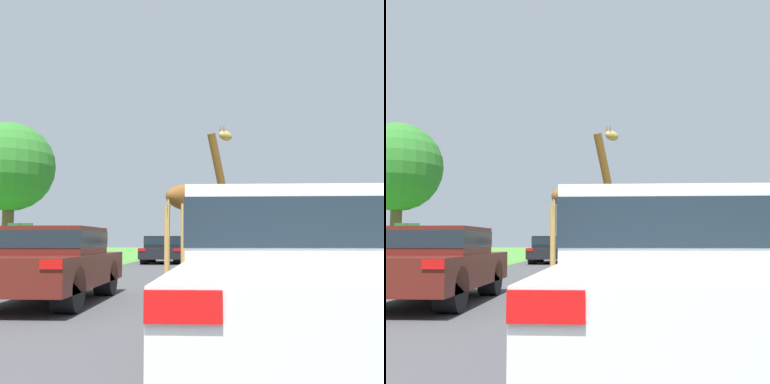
# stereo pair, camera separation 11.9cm
# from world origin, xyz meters

# --- Properties ---
(road) EXTENTS (7.88, 120.00, 0.00)m
(road) POSITION_xyz_m (0.00, 30.00, 0.00)
(road) COLOR #424244
(road) RESTS_ON ground
(giraffe_near_road) EXTENTS (2.12, 2.44, 4.58)m
(giraffe_near_road) POSITION_xyz_m (-0.15, 13.50, 2.23)
(giraffe_near_road) COLOR tan
(giraffe_near_road) RESTS_ON ground
(car_lead_maroon) EXTENTS (1.90, 4.39, 1.49)m
(car_lead_maroon) POSITION_xyz_m (1.07, 4.46, 0.80)
(car_lead_maroon) COLOR silver
(car_lead_maroon) RESTS_ON ground
(car_queue_right) EXTENTS (1.91, 4.05, 1.36)m
(car_queue_right) POSITION_xyz_m (0.62, 28.39, 0.74)
(car_queue_right) COLOR silver
(car_queue_right) RESTS_ON ground
(car_queue_left) EXTENTS (1.94, 4.22, 1.29)m
(car_queue_left) POSITION_xyz_m (0.82, 19.55, 0.70)
(car_queue_left) COLOR gray
(car_queue_left) RESTS_ON ground
(car_far_ahead) EXTENTS (1.97, 4.11, 1.33)m
(car_far_ahead) POSITION_xyz_m (-2.23, 24.18, 0.70)
(car_far_ahead) COLOR black
(car_far_ahead) RESTS_ON ground
(car_verge_right) EXTENTS (1.78, 4.12, 1.34)m
(car_verge_right) POSITION_xyz_m (-2.55, 8.71, 0.73)
(car_verge_right) COLOR #561914
(car_verge_right) RESTS_ON ground
(car_rear_follower) EXTENTS (1.97, 4.43, 1.19)m
(car_rear_follower) POSITION_xyz_m (2.69, 9.69, 0.65)
(car_rear_follower) COLOR maroon
(car_rear_follower) RESTS_ON ground
(tree_far_right) EXTENTS (3.70, 3.70, 6.02)m
(tree_far_right) POSITION_xyz_m (-8.20, 19.54, 4.14)
(tree_far_right) COLOR brown
(tree_far_right) RESTS_ON ground
(sign_post) EXTENTS (0.70, 0.08, 1.59)m
(sign_post) POSITION_xyz_m (-5.06, 13.30, 1.11)
(sign_post) COLOR #4C3823
(sign_post) RESTS_ON ground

